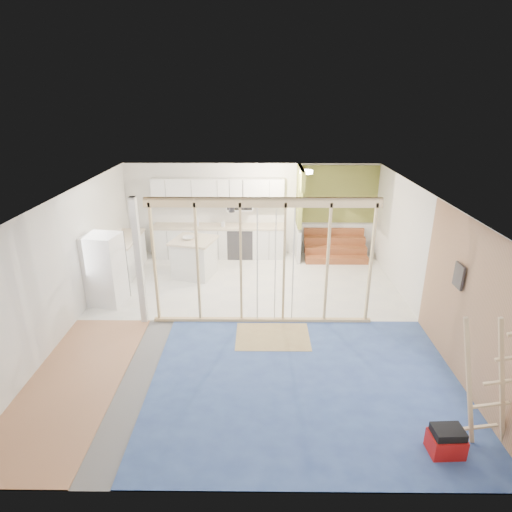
{
  "coord_description": "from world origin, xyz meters",
  "views": [
    {
      "loc": [
        0.25,
        -7.68,
        4.38
      ],
      "look_at": [
        0.17,
        0.6,
        1.21
      ],
      "focal_mm": 30.0,
      "sensor_mm": 36.0,
      "label": 1
    }
  ],
  "objects_px": {
    "island": "(194,258)",
    "ladder": "(490,383)",
    "toolbox": "(446,442)",
    "fridge": "(106,270)"
  },
  "relations": [
    {
      "from": "fridge",
      "to": "island",
      "type": "distance_m",
      "value": 2.3
    },
    {
      "from": "island",
      "to": "ladder",
      "type": "bearing_deg",
      "value": -35.84
    },
    {
      "from": "fridge",
      "to": "ladder",
      "type": "xyz_separation_m",
      "value": [
        6.25,
        -4.01,
        0.17
      ]
    },
    {
      "from": "island",
      "to": "toolbox",
      "type": "bearing_deg",
      "value": -40.02
    },
    {
      "from": "ladder",
      "to": "toolbox",
      "type": "bearing_deg",
      "value": -156.21
    },
    {
      "from": "island",
      "to": "toolbox",
      "type": "distance_m",
      "value": 7.03
    },
    {
      "from": "island",
      "to": "ladder",
      "type": "height_order",
      "value": "ladder"
    },
    {
      "from": "island",
      "to": "toolbox",
      "type": "xyz_separation_m",
      "value": [
        4.05,
        -5.73,
        -0.3
      ]
    },
    {
      "from": "fridge",
      "to": "island",
      "type": "xyz_separation_m",
      "value": [
        1.69,
        1.53,
        -0.31
      ]
    },
    {
      "from": "fridge",
      "to": "island",
      "type": "height_order",
      "value": "fridge"
    }
  ]
}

